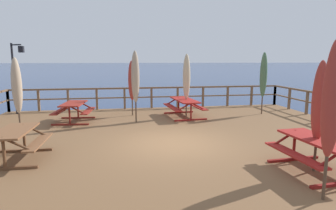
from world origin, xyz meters
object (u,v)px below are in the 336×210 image
(picnic_table_front_left, at_px, (316,147))
(patio_umbrella_tall_back_left, at_px, (187,77))
(patio_umbrella_tall_back_right, at_px, (17,86))
(lamp_post_hooked, at_px, (17,68))
(patio_umbrella_tall_front, at_px, (135,77))
(picnic_table_back_left, at_px, (14,138))
(patio_umbrella_tall_mid_left, at_px, (320,102))
(picnic_table_mid_right, at_px, (74,108))
(picnic_table_front_right, at_px, (184,104))
(patio_umbrella_short_back, at_px, (332,100))
(patio_umbrella_tall_mid_right, at_px, (264,75))
(patio_umbrella_short_mid, at_px, (132,81))

(picnic_table_front_left, relative_size, patio_umbrella_tall_back_left, 0.70)
(patio_umbrella_tall_back_right, distance_m, lamp_post_hooked, 4.00)
(patio_umbrella_tall_back_right, relative_size, patio_umbrella_tall_front, 0.90)
(picnic_table_back_left, distance_m, patio_umbrella_tall_mid_left, 7.17)
(patio_umbrella_tall_back_left, bearing_deg, patio_umbrella_tall_mid_left, -77.12)
(picnic_table_mid_right, bearing_deg, picnic_table_front_right, 3.62)
(picnic_table_front_left, height_order, patio_umbrella_short_back, patio_umbrella_short_back)
(patio_umbrella_tall_mid_right, bearing_deg, patio_umbrella_short_mid, 173.86)
(picnic_table_front_right, xyz_separation_m, lamp_post_hooked, (-7.31, 1.76, 1.55))
(patio_umbrella_tall_back_left, height_order, patio_umbrella_short_mid, patio_umbrella_tall_back_left)
(patio_umbrella_tall_back_left, height_order, patio_umbrella_short_back, patio_umbrella_short_back)
(picnic_table_back_left, height_order, lamp_post_hooked, lamp_post_hooked)
(picnic_table_mid_right, relative_size, patio_umbrella_tall_back_right, 0.69)
(picnic_table_mid_right, xyz_separation_m, patio_umbrella_tall_front, (2.45, -0.45, 1.24))
(picnic_table_front_left, xyz_separation_m, picnic_table_mid_right, (-6.13, 6.17, -0.01))
(patio_umbrella_tall_front, bearing_deg, patio_umbrella_tall_mid_left, -56.98)
(picnic_table_back_left, xyz_separation_m, patio_umbrella_short_mid, (3.08, 5.25, 1.00))
(picnic_table_back_left, distance_m, patio_umbrella_tall_front, 5.14)
(picnic_table_back_left, xyz_separation_m, picnic_table_mid_right, (0.72, 4.31, -0.00))
(patio_umbrella_tall_mid_left, xyz_separation_m, patio_umbrella_tall_back_right, (-7.60, 4.42, 0.06))
(patio_umbrella_tall_mid_left, bearing_deg, patio_umbrella_tall_back_left, 102.88)
(patio_umbrella_tall_back_left, distance_m, patio_umbrella_tall_front, 2.34)
(patio_umbrella_tall_mid_left, bearing_deg, patio_umbrella_tall_front, 123.02)
(patio_umbrella_short_back, bearing_deg, patio_umbrella_tall_front, 113.32)
(patio_umbrella_tall_back_left, bearing_deg, patio_umbrella_tall_back_right, -161.98)
(picnic_table_mid_right, height_order, patio_umbrella_short_back, patio_umbrella_short_back)
(picnic_table_front_right, distance_m, patio_umbrella_short_back, 7.78)
(patio_umbrella_tall_back_left, height_order, patio_umbrella_tall_back_right, patio_umbrella_tall_back_left)
(patio_umbrella_short_mid, distance_m, lamp_post_hooked, 5.22)
(patio_umbrella_short_back, relative_size, patio_umbrella_tall_front, 1.00)
(patio_umbrella_tall_front, relative_size, lamp_post_hooked, 0.88)
(picnic_table_mid_right, xyz_separation_m, patio_umbrella_tall_back_left, (4.68, 0.28, 1.18))
(patio_umbrella_tall_mid_left, relative_size, patio_umbrella_tall_mid_right, 0.88)
(picnic_table_front_left, height_order, patio_umbrella_tall_mid_left, patio_umbrella_tall_mid_left)
(patio_umbrella_tall_mid_left, distance_m, patio_umbrella_short_back, 1.43)
(picnic_table_mid_right, height_order, patio_umbrella_tall_mid_left, patio_umbrella_tall_mid_left)
(picnic_table_front_left, bearing_deg, patio_umbrella_tall_mid_left, 74.01)
(patio_umbrella_tall_mid_left, bearing_deg, picnic_table_front_left, -105.99)
(picnic_table_back_left, distance_m, patio_umbrella_short_mid, 6.17)
(picnic_table_back_left, xyz_separation_m, patio_umbrella_tall_front, (3.17, 3.86, 1.24))
(picnic_table_front_right, xyz_separation_m, picnic_table_mid_right, (-4.60, -0.29, -0.01))
(patio_umbrella_tall_mid_left, bearing_deg, picnic_table_back_left, 165.13)
(patio_umbrella_tall_back_left, height_order, lamp_post_hooked, lamp_post_hooked)
(patio_umbrella_short_mid, bearing_deg, patio_umbrella_short_back, -69.71)
(patio_umbrella_tall_back_left, distance_m, patio_umbrella_tall_back_right, 6.45)
(patio_umbrella_tall_mid_left, distance_m, patio_umbrella_tall_mid_right, 6.77)
(picnic_table_front_left, distance_m, patio_umbrella_tall_back_right, 8.87)
(picnic_table_front_left, relative_size, picnic_table_mid_right, 1.08)
(picnic_table_back_left, bearing_deg, patio_umbrella_tall_front, 50.62)
(picnic_table_front_left, bearing_deg, patio_umbrella_tall_front, 122.76)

